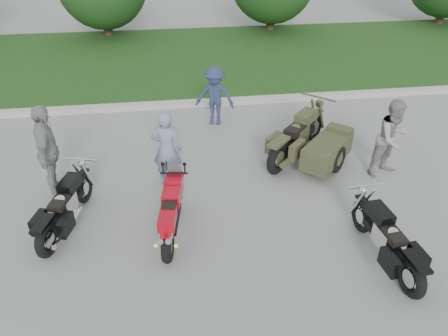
{
  "coord_description": "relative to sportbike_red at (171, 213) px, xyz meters",
  "views": [
    {
      "loc": [
        -0.66,
        -5.7,
        5.21
      ],
      "look_at": [
        0.28,
        1.25,
        0.8
      ],
      "focal_mm": 35.0,
      "sensor_mm": 36.0,
      "label": 1
    }
  ],
  "objects": [
    {
      "name": "cruiser_right",
      "position": [
        3.47,
        -1.15,
        -0.09
      ],
      "size": [
        0.47,
        2.17,
        0.84
      ],
      "rotation": [
        0.0,
        0.0,
        0.09
      ],
      "color": "black",
      "rests_on": "ground"
    },
    {
      "name": "curb",
      "position": [
        0.77,
        5.63,
        -0.44
      ],
      "size": [
        60.0,
        0.3,
        0.15
      ],
      "primitive_type": "cube",
      "color": "#B1AEA7",
      "rests_on": "ground"
    },
    {
      "name": "person_back",
      "position": [
        -2.3,
        1.67,
        0.45
      ],
      "size": [
        0.56,
        1.16,
        1.93
      ],
      "primitive_type": "imported",
      "rotation": [
        0.0,
        0.0,
        1.65
      ],
      "color": "gray",
      "rests_on": "ground"
    },
    {
      "name": "sportbike_red",
      "position": [
        0.0,
        0.0,
        0.0
      ],
      "size": [
        0.5,
        1.85,
        0.88
      ],
      "rotation": [
        0.0,
        0.0,
        -0.15
      ],
      "color": "black",
      "rests_on": "ground"
    },
    {
      "name": "cruiser_sidecar",
      "position": [
        3.23,
        2.06,
        -0.05
      ],
      "size": [
        2.16,
        2.33,
        0.99
      ],
      "rotation": [
        0.0,
        0.0,
        -0.75
      ],
      "color": "black",
      "rests_on": "ground"
    },
    {
      "name": "person_grey",
      "position": [
        4.71,
        1.48,
        0.34
      ],
      "size": [
        1.01,
        0.9,
        1.71
      ],
      "primitive_type": "imported",
      "rotation": [
        0.0,
        0.0,
        0.35
      ],
      "color": "gray",
      "rests_on": "ground"
    },
    {
      "name": "person_denim",
      "position": [
        1.28,
        4.39,
        0.27
      ],
      "size": [
        1.15,
        0.87,
        1.57
      ],
      "primitive_type": "imported",
      "rotation": [
        0.0,
        0.0,
        -0.32
      ],
      "color": "navy",
      "rests_on": "ground"
    },
    {
      "name": "ground",
      "position": [
        0.77,
        -0.37,
        -0.52
      ],
      "size": [
        80.0,
        80.0,
        0.0
      ],
      "primitive_type": "plane",
      "color": "gray",
      "rests_on": "ground"
    },
    {
      "name": "cruiser_left",
      "position": [
        -1.9,
        0.46,
        -0.09
      ],
      "size": [
        0.71,
        2.12,
        0.83
      ],
      "rotation": [
        0.0,
        0.0,
        -0.27
      ],
      "color": "black",
      "rests_on": "ground"
    },
    {
      "name": "person_stripe",
      "position": [
        -0.01,
        1.69,
        0.32
      ],
      "size": [
        0.68,
        0.53,
        1.67
      ],
      "primitive_type": "imported",
      "rotation": [
        0.0,
        0.0,
        2.91
      ],
      "color": "gray",
      "rests_on": "ground"
    },
    {
      "name": "grass_strip",
      "position": [
        0.77,
        9.78,
        -0.45
      ],
      "size": [
        60.0,
        8.0,
        0.14
      ],
      "primitive_type": "cube",
      "color": "#28571E",
      "rests_on": "ground"
    }
  ]
}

